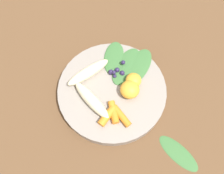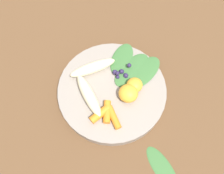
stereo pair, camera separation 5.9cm
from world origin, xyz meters
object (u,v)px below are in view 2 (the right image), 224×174
Objects in this scene: bowl at (112,91)px; orange_segment_near at (135,85)px; kale_leaf_stray at (162,168)px; banana_peeled_left at (89,95)px; banana_peeled_right at (93,68)px.

orange_segment_near is (0.01, 0.06, 0.03)m from bowl.
orange_segment_near is at bearing 81.89° from bowl.
orange_segment_near reaches higher than bowl.
orange_segment_near reaches higher than kale_leaf_stray.
orange_segment_near is at bearing 75.90° from banana_peeled_left.
orange_segment_near reaches higher than banana_peeled_right.
banana_peeled_left is 3.04× the size of orange_segment_near.
banana_peeled_left is 0.08m from banana_peeled_right.
banana_peeled_left is 1.10× the size of kale_leaf_stray.
banana_peeled_left and banana_peeled_right have the same top height.
banana_peeled_right is 0.31m from kale_leaf_stray.
banana_peeled_left is 0.12m from orange_segment_near.
kale_leaf_stray is (0.20, 0.14, -0.04)m from banana_peeled_left.
bowl is at bearing -179.93° from kale_leaf_stray.
bowl is 0.07m from banana_peeled_left.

